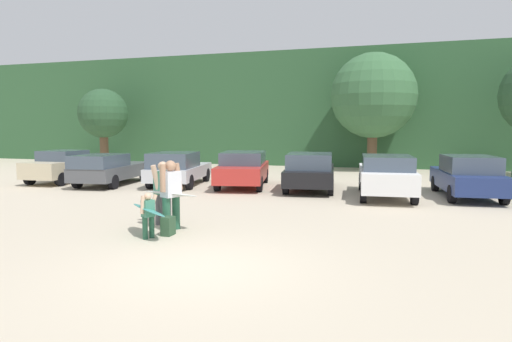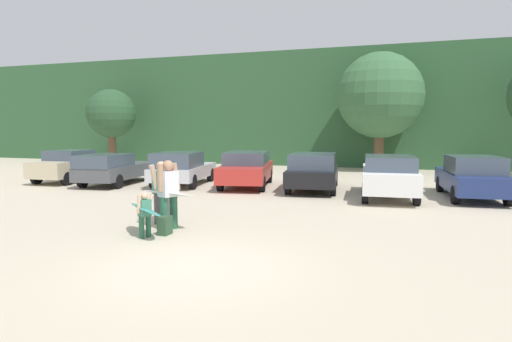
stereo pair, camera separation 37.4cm
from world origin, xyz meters
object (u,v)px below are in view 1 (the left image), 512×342
(parked_car_dark_gray, at_px, (109,169))
(person_companion, at_px, (163,189))
(parked_car_white, at_px, (386,175))
(parked_car_silver, at_px, (178,168))
(parked_car_champagne, at_px, (64,166))
(parked_car_black, at_px, (310,171))
(parked_car_red, at_px, (243,168))
(parked_car_navy, at_px, (468,176))
(backpack_dropped, at_px, (168,226))
(surfboard_white, at_px, (170,194))
(surfboard_teal, at_px, (149,210))
(person_adult, at_px, (171,191))
(person_child, at_px, (148,213))

(parked_car_dark_gray, xyz_separation_m, person_companion, (6.37, -6.48, 0.20))
(parked_car_dark_gray, xyz_separation_m, parked_car_white, (11.99, 0.08, 0.10))
(parked_car_silver, bearing_deg, parked_car_champagne, 84.42)
(parked_car_dark_gray, distance_m, parked_car_black, 9.01)
(parked_car_red, height_order, person_companion, person_companion)
(parked_car_white, distance_m, parked_car_navy, 3.01)
(person_companion, relative_size, backpack_dropped, 3.75)
(surfboard_white, xyz_separation_m, surfboard_teal, (-0.08, -0.92, -0.26))
(person_adult, height_order, backpack_dropped, person_adult)
(parked_car_navy, bearing_deg, backpack_dropped, 131.84)
(parked_car_silver, bearing_deg, person_adult, -163.55)
(person_adult, distance_m, person_child, 1.03)
(parked_car_white, xyz_separation_m, person_child, (-5.15, -8.11, -0.24))
(person_child, bearing_deg, parked_car_dark_gray, -25.88)
(backpack_dropped, bearing_deg, parked_car_red, 97.59)
(parked_car_champagne, xyz_separation_m, backpack_dropped, (9.86, -7.93, -0.55))
(parked_car_dark_gray, relative_size, parked_car_silver, 1.04)
(parked_car_silver, height_order, parked_car_black, parked_car_black)
(person_adult, distance_m, backpack_dropped, 0.96)
(backpack_dropped, bearing_deg, parked_car_navy, 47.76)
(parked_car_dark_gray, bearing_deg, person_adult, -142.93)
(parked_car_black, distance_m, parked_car_navy, 5.94)
(person_child, xyz_separation_m, surfboard_white, (0.01, 1.06, 0.30))
(person_companion, bearing_deg, parked_car_navy, -115.22)
(person_child, bearing_deg, parked_car_white, -98.69)
(parked_car_champagne, bearing_deg, person_child, -133.96)
(parked_car_champagne, distance_m, parked_car_red, 8.73)
(parked_car_navy, height_order, person_child, parked_car_navy)
(person_adult, bearing_deg, backpack_dropped, 133.78)
(parked_car_silver, xyz_separation_m, surfboard_teal, (3.72, -8.65, -0.14))
(parked_car_red, relative_size, person_child, 4.55)
(person_adult, bearing_deg, parked_car_black, -79.94)
(parked_car_white, relative_size, person_adult, 2.73)
(parked_car_white, bearing_deg, parked_car_dark_gray, 85.13)
(backpack_dropped, bearing_deg, parked_car_dark_gray, 133.09)
(parked_car_dark_gray, height_order, surfboard_white, parked_car_dark_gray)
(parked_car_black, height_order, backpack_dropped, parked_car_black)
(parked_car_dark_gray, xyz_separation_m, parked_car_silver, (3.05, 0.75, 0.04))
(parked_car_navy, bearing_deg, parked_car_white, 100.49)
(parked_car_white, distance_m, person_adult, 8.77)
(parked_car_champagne, height_order, person_adult, person_adult)
(surfboard_white, bearing_deg, surfboard_teal, 98.55)
(parked_car_red, distance_m, backpack_dropped, 9.09)
(surfboard_teal, bearing_deg, surfboard_white, -54.65)
(parked_car_champagne, distance_m, surfboard_white, 12.05)
(surfboard_teal, bearing_deg, parked_car_dark_gray, -9.21)
(parked_car_black, distance_m, backpack_dropped, 8.99)
(parked_car_black, relative_size, person_adult, 2.73)
(parked_car_white, height_order, person_child, parked_car_white)
(parked_car_champagne, height_order, surfboard_teal, parked_car_champagne)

